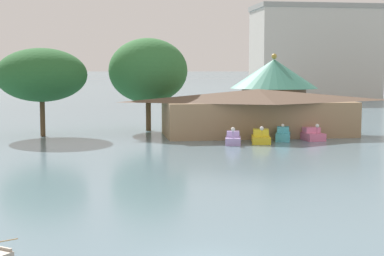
{
  "coord_description": "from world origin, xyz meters",
  "views": [
    {
      "loc": [
        -3.29,
        -19.61,
        6.94
      ],
      "look_at": [
        2.5,
        18.65,
        3.0
      ],
      "focal_mm": 55.98,
      "sensor_mm": 36.0,
      "label": 1
    }
  ],
  "objects_px": {
    "pedal_boat_cyan": "(283,135)",
    "shoreline_tree_tall_left": "(42,75)",
    "shoreline_tree_mid": "(148,71)",
    "pedal_boat_pink": "(312,135)",
    "boathouse": "(258,111)",
    "background_building_block": "(315,53)",
    "pedal_boat_lavender": "(233,139)",
    "pedal_boat_yellow": "(261,137)",
    "green_roof_pavilion": "(274,86)"
  },
  "relations": [
    {
      "from": "pedal_boat_cyan",
      "to": "shoreline_tree_tall_left",
      "type": "height_order",
      "value": "shoreline_tree_tall_left"
    },
    {
      "from": "shoreline_tree_tall_left",
      "to": "shoreline_tree_mid",
      "type": "relative_size",
      "value": 0.9
    },
    {
      "from": "pedal_boat_cyan",
      "to": "shoreline_tree_mid",
      "type": "distance_m",
      "value": 17.33
    },
    {
      "from": "pedal_boat_pink",
      "to": "shoreline_tree_mid",
      "type": "bearing_deg",
      "value": -130.11
    },
    {
      "from": "pedal_boat_pink",
      "to": "boathouse",
      "type": "distance_m",
      "value": 6.58
    },
    {
      "from": "shoreline_tree_tall_left",
      "to": "background_building_block",
      "type": "bearing_deg",
      "value": 50.62
    },
    {
      "from": "pedal_boat_lavender",
      "to": "pedal_boat_cyan",
      "type": "bearing_deg",
      "value": 121.29
    },
    {
      "from": "shoreline_tree_tall_left",
      "to": "background_building_block",
      "type": "relative_size",
      "value": 0.34
    },
    {
      "from": "pedal_boat_cyan",
      "to": "shoreline_tree_tall_left",
      "type": "xyz_separation_m",
      "value": [
        -22.89,
        7.24,
        5.63
      ]
    },
    {
      "from": "pedal_boat_yellow",
      "to": "shoreline_tree_tall_left",
      "type": "xyz_separation_m",
      "value": [
        -20.4,
        8.47,
        5.67
      ]
    },
    {
      "from": "shoreline_tree_tall_left",
      "to": "pedal_boat_lavender",
      "type": "bearing_deg",
      "value": -26.96
    },
    {
      "from": "pedal_boat_lavender",
      "to": "pedal_boat_pink",
      "type": "xyz_separation_m",
      "value": [
        8.18,
        1.87,
        0.01
      ]
    },
    {
      "from": "pedal_boat_yellow",
      "to": "pedal_boat_cyan",
      "type": "height_order",
      "value": "pedal_boat_cyan"
    },
    {
      "from": "boathouse",
      "to": "background_building_block",
      "type": "bearing_deg",
      "value": 65.41
    },
    {
      "from": "green_roof_pavilion",
      "to": "shoreline_tree_mid",
      "type": "bearing_deg",
      "value": -152.36
    },
    {
      "from": "boathouse",
      "to": "shoreline_tree_mid",
      "type": "distance_m",
      "value": 13.04
    },
    {
      "from": "pedal_boat_pink",
      "to": "boathouse",
      "type": "bearing_deg",
      "value": -142.55
    },
    {
      "from": "green_roof_pavilion",
      "to": "shoreline_tree_mid",
      "type": "relative_size",
      "value": 1.1
    },
    {
      "from": "green_roof_pavilion",
      "to": "pedal_boat_cyan",
      "type": "bearing_deg",
      "value": -103.77
    },
    {
      "from": "pedal_boat_yellow",
      "to": "pedal_boat_pink",
      "type": "bearing_deg",
      "value": 116.22
    },
    {
      "from": "green_roof_pavilion",
      "to": "pedal_boat_pink",
      "type": "bearing_deg",
      "value": -95.53
    },
    {
      "from": "pedal_boat_pink",
      "to": "shoreline_tree_tall_left",
      "type": "relative_size",
      "value": 0.29
    },
    {
      "from": "pedal_boat_yellow",
      "to": "shoreline_tree_tall_left",
      "type": "bearing_deg",
      "value": -100.34
    },
    {
      "from": "pedal_boat_yellow",
      "to": "shoreline_tree_mid",
      "type": "bearing_deg",
      "value": -130.26
    },
    {
      "from": "pedal_boat_lavender",
      "to": "shoreline_tree_mid",
      "type": "bearing_deg",
      "value": -139.47
    },
    {
      "from": "pedal_boat_lavender",
      "to": "shoreline_tree_tall_left",
      "type": "height_order",
      "value": "shoreline_tree_tall_left"
    },
    {
      "from": "shoreline_tree_mid",
      "to": "shoreline_tree_tall_left",
      "type": "bearing_deg",
      "value": -160.93
    },
    {
      "from": "pedal_boat_pink",
      "to": "green_roof_pavilion",
      "type": "distance_m",
      "value": 20.2
    },
    {
      "from": "pedal_boat_cyan",
      "to": "green_roof_pavilion",
      "type": "height_order",
      "value": "green_roof_pavilion"
    },
    {
      "from": "pedal_boat_cyan",
      "to": "background_building_block",
      "type": "distance_m",
      "value": 76.2
    },
    {
      "from": "background_building_block",
      "to": "pedal_boat_pink",
      "type": "bearing_deg",
      "value": -110.17
    },
    {
      "from": "shoreline_tree_tall_left",
      "to": "pedal_boat_cyan",
      "type": "bearing_deg",
      "value": -17.56
    },
    {
      "from": "pedal_boat_lavender",
      "to": "background_building_block",
      "type": "bearing_deg",
      "value": 167.66
    },
    {
      "from": "shoreline_tree_mid",
      "to": "background_building_block",
      "type": "xyz_separation_m",
      "value": [
        40.52,
        58.94,
        3.5
      ]
    },
    {
      "from": "pedal_boat_lavender",
      "to": "pedal_boat_pink",
      "type": "height_order",
      "value": "pedal_boat_pink"
    },
    {
      "from": "pedal_boat_cyan",
      "to": "boathouse",
      "type": "relative_size",
      "value": 0.14
    },
    {
      "from": "pedal_boat_lavender",
      "to": "pedal_boat_yellow",
      "type": "bearing_deg",
      "value": 113.53
    },
    {
      "from": "shoreline_tree_tall_left",
      "to": "pedal_boat_yellow",
      "type": "bearing_deg",
      "value": -22.54
    },
    {
      "from": "pedal_boat_yellow",
      "to": "shoreline_tree_tall_left",
      "type": "relative_size",
      "value": 0.36
    },
    {
      "from": "pedal_boat_cyan",
      "to": "pedal_boat_pink",
      "type": "distance_m",
      "value": 2.95
    },
    {
      "from": "shoreline_tree_tall_left",
      "to": "background_building_block",
      "type": "distance_m",
      "value": 81.26
    },
    {
      "from": "pedal_boat_cyan",
      "to": "shoreline_tree_mid",
      "type": "bearing_deg",
      "value": -113.69
    },
    {
      "from": "shoreline_tree_tall_left",
      "to": "shoreline_tree_mid",
      "type": "xyz_separation_m",
      "value": [
        10.98,
        3.79,
        0.41
      ]
    },
    {
      "from": "pedal_boat_lavender",
      "to": "pedal_boat_yellow",
      "type": "distance_m",
      "value": 2.79
    },
    {
      "from": "boathouse",
      "to": "background_building_block",
      "type": "relative_size",
      "value": 0.77
    },
    {
      "from": "pedal_boat_pink",
      "to": "green_roof_pavilion",
      "type": "xyz_separation_m",
      "value": [
        1.91,
        19.69,
        4.1
      ]
    },
    {
      "from": "pedal_boat_pink",
      "to": "background_building_block",
      "type": "distance_m",
      "value": 75.02
    },
    {
      "from": "pedal_boat_pink",
      "to": "shoreline_tree_mid",
      "type": "relative_size",
      "value": 0.26
    },
    {
      "from": "pedal_boat_lavender",
      "to": "shoreline_tree_mid",
      "type": "relative_size",
      "value": 0.28
    },
    {
      "from": "shoreline_tree_tall_left",
      "to": "green_roof_pavilion",
      "type": "bearing_deg",
      "value": 24.38
    }
  ]
}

